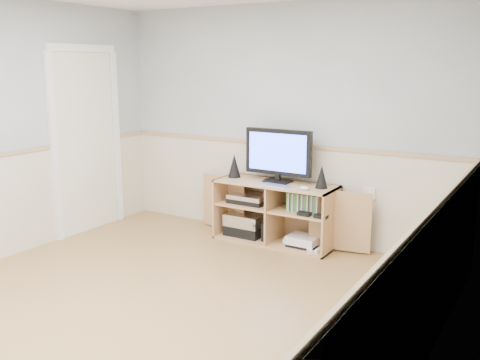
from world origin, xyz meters
name	(u,v)px	position (x,y,z in m)	size (l,w,h in m)	color
room	(147,153)	(-0.06, 0.12, 1.22)	(4.04, 4.54, 2.54)	tan
media_cabinet	(278,211)	(0.07, 2.03, 0.33)	(2.02, 0.48, 0.65)	tan
monitor	(278,154)	(0.07, 2.03, 0.95)	(0.75, 0.18, 0.56)	black
speaker_left	(234,166)	(-0.45, 2.00, 0.78)	(0.14, 0.14, 0.26)	black
speaker_right	(322,177)	(0.58, 2.00, 0.77)	(0.13, 0.13, 0.23)	black
keyboard	(276,186)	(0.14, 1.84, 0.66)	(0.30, 0.12, 0.01)	silver
mouse	(304,188)	(0.46, 1.84, 0.67)	(0.10, 0.06, 0.04)	white
av_components	(247,218)	(-0.28, 1.98, 0.22)	(0.51, 0.31, 0.47)	black
game_consoles	(303,241)	(0.40, 1.97, 0.07)	(0.45, 0.30, 0.11)	white
game_cases	(304,203)	(0.41, 1.96, 0.48)	(0.34, 0.14, 0.19)	#3F8C3F
wall_outlet	(370,193)	(1.00, 2.23, 0.60)	(0.12, 0.03, 0.12)	white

